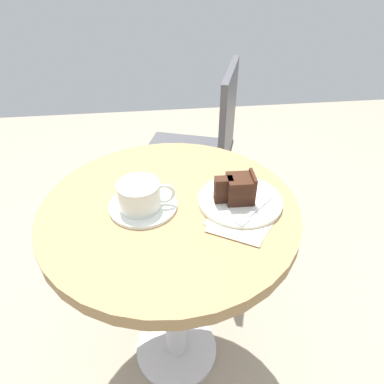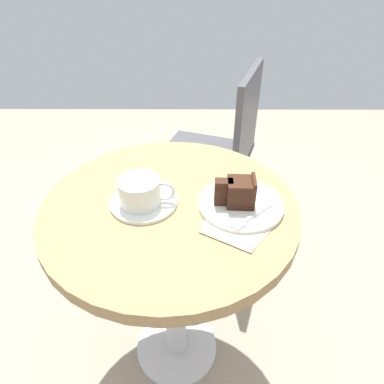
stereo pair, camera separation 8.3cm
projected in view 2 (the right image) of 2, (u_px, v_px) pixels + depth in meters
The scene contains 10 objects.
ground_plane at pixel (177, 349), 1.27m from camera, with size 4.40×4.40×0.01m, color gray.
cafe_table at pixel (171, 239), 0.93m from camera, with size 0.64×0.64×0.68m.
saucer at pixel (144, 202), 0.85m from camera, with size 0.17×0.17×0.01m.
coffee_cup at pixel (140, 191), 0.82m from camera, with size 0.14×0.10×0.07m.
teaspoon at pixel (164, 192), 0.88m from camera, with size 0.09×0.06×0.00m.
cake_plate at pixel (241, 204), 0.84m from camera, with size 0.21×0.21×0.01m.
cake_slice at pixel (238, 192), 0.82m from camera, with size 0.10×0.06×0.07m.
fork at pixel (249, 218), 0.79m from camera, with size 0.11×0.10×0.00m.
napkin at pixel (239, 224), 0.79m from camera, with size 0.20×0.20×0.00m.
cafe_chair at pixel (222, 148), 1.44m from camera, with size 0.48×0.48×0.84m.
Camera 2 is at (0.06, -0.67, 1.21)m, focal length 32.00 mm.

